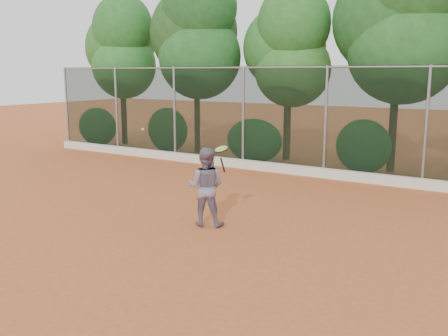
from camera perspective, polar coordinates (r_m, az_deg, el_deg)
The scene contains 7 objects.
ground at distance 10.33m, azimuth -2.99°, elevation -7.71°, with size 80.00×80.00×0.00m, color #BC5B2C.
concrete_curb at distance 16.16m, azimuth 11.08°, elevation -0.53°, with size 24.00×0.20×0.30m, color silver.
tennis_player at distance 10.80m, azimuth -2.10°, elevation -2.16°, with size 0.83×0.65×1.72m, color slate.
chainlink_fence at distance 16.09m, azimuth 11.54°, elevation 5.55°, with size 24.09×0.09×3.50m.
foliage_backdrop at distance 18.10m, azimuth 12.49°, elevation 14.15°, with size 23.70×3.63×7.55m.
tennis_racket at distance 10.25m, azimuth -0.31°, elevation 1.99°, with size 0.37×0.36×0.58m.
tennis_ball_in_flight at distance 12.32m, azimuth -9.27°, elevation 4.40°, with size 0.06×0.06×0.06m.
Camera 1 is at (5.67, -7.99, 3.30)m, focal length 40.00 mm.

